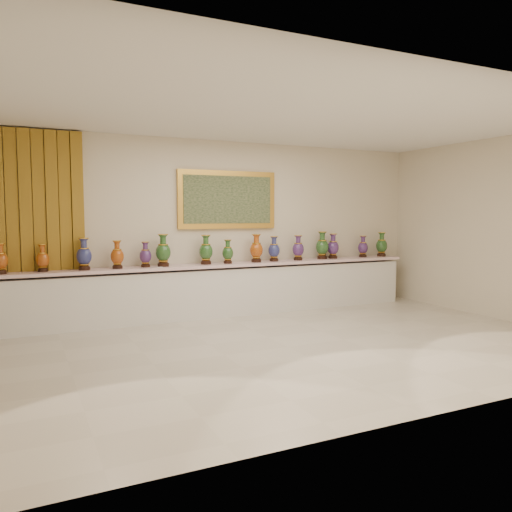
# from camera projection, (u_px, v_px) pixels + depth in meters

# --- Properties ---
(ground) EXTENTS (8.00, 8.00, 0.00)m
(ground) POSITION_uv_depth(u_px,v_px,m) (287.00, 347.00, 6.55)
(ground) COLOR beige
(ground) RESTS_ON ground
(room) EXTENTS (8.00, 8.00, 8.00)m
(room) POSITION_uv_depth(u_px,v_px,m) (64.00, 225.00, 7.53)
(room) COLOR beige
(room) RESTS_ON ground
(counter) EXTENTS (7.28, 0.48, 0.90)m
(counter) POSITION_uv_depth(u_px,v_px,m) (223.00, 290.00, 8.55)
(counter) COLOR white
(counter) RESTS_ON ground
(vase_0) EXTENTS (0.23, 0.23, 0.43)m
(vase_0) POSITION_uv_depth(u_px,v_px,m) (0.00, 260.00, 7.00)
(vase_0) COLOR black
(vase_0) RESTS_ON counter
(vase_1) EXTENTS (0.23, 0.23, 0.41)m
(vase_1) POSITION_uv_depth(u_px,v_px,m) (43.00, 259.00, 7.29)
(vase_1) COLOR black
(vase_1) RESTS_ON counter
(vase_2) EXTENTS (0.27, 0.27, 0.48)m
(vase_2) POSITION_uv_depth(u_px,v_px,m) (84.00, 256.00, 7.50)
(vase_2) COLOR black
(vase_2) RESTS_ON counter
(vase_3) EXTENTS (0.24, 0.24, 0.44)m
(vase_3) POSITION_uv_depth(u_px,v_px,m) (117.00, 256.00, 7.71)
(vase_3) COLOR black
(vase_3) RESTS_ON counter
(vase_4) EXTENTS (0.21, 0.21, 0.40)m
(vase_4) POSITION_uv_depth(u_px,v_px,m) (145.00, 256.00, 7.91)
(vase_4) COLOR black
(vase_4) RESTS_ON counter
(vase_5) EXTENTS (0.30, 0.30, 0.52)m
(vase_5) POSITION_uv_depth(u_px,v_px,m) (163.00, 252.00, 8.01)
(vase_5) COLOR black
(vase_5) RESTS_ON counter
(vase_6) EXTENTS (0.30, 0.30, 0.49)m
(vase_6) POSITION_uv_depth(u_px,v_px,m) (206.00, 251.00, 8.36)
(vase_6) COLOR black
(vase_6) RESTS_ON counter
(vase_7) EXTENTS (0.25, 0.25, 0.41)m
(vase_7) POSITION_uv_depth(u_px,v_px,m) (228.00, 253.00, 8.49)
(vase_7) COLOR black
(vase_7) RESTS_ON counter
(vase_8) EXTENTS (0.23, 0.23, 0.49)m
(vase_8) POSITION_uv_depth(u_px,v_px,m) (256.00, 250.00, 8.73)
(vase_8) COLOR black
(vase_8) RESTS_ON counter
(vase_9) EXTENTS (0.22, 0.22, 0.45)m
(vase_9) POSITION_uv_depth(u_px,v_px,m) (274.00, 250.00, 8.90)
(vase_9) COLOR black
(vase_9) RESTS_ON counter
(vase_10) EXTENTS (0.24, 0.24, 0.45)m
(vase_10) POSITION_uv_depth(u_px,v_px,m) (298.00, 249.00, 9.10)
(vase_10) COLOR black
(vase_10) RESTS_ON counter
(vase_11) EXTENTS (0.26, 0.26, 0.52)m
(vase_11) POSITION_uv_depth(u_px,v_px,m) (322.00, 247.00, 9.34)
(vase_11) COLOR black
(vase_11) RESTS_ON counter
(vase_12) EXTENTS (0.28, 0.28, 0.47)m
(vase_12) POSITION_uv_depth(u_px,v_px,m) (333.00, 247.00, 9.44)
(vase_12) COLOR black
(vase_12) RESTS_ON counter
(vase_13) EXTENTS (0.19, 0.19, 0.42)m
(vase_13) POSITION_uv_depth(u_px,v_px,m) (363.00, 247.00, 9.77)
(vase_13) COLOR black
(vase_13) RESTS_ON counter
(vase_14) EXTENTS (0.23, 0.23, 0.48)m
(vase_14) POSITION_uv_depth(u_px,v_px,m) (382.00, 246.00, 9.93)
(vase_14) COLOR black
(vase_14) RESTS_ON counter
(label_card) EXTENTS (0.10, 0.06, 0.00)m
(label_card) POSITION_uv_depth(u_px,v_px,m) (160.00, 267.00, 7.90)
(label_card) COLOR white
(label_card) RESTS_ON counter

